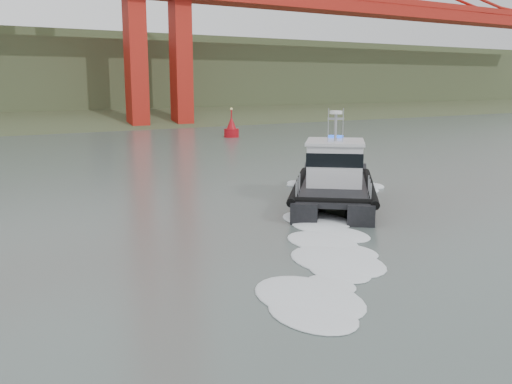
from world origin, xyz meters
TOP-DOWN VIEW (x-y plane):
  - ground at (0.00, 0.00)m, footprint 400.00×400.00m
  - patrol_boat at (7.09, 11.78)m, footprint 11.34×12.18m
  - nav_buoy at (23.20, 53.03)m, footprint 2.05×2.05m

SIDE VIEW (x-z plane):
  - ground at x=0.00m, z-range 0.00..0.00m
  - nav_buoy at x=23.20m, z-range -1.01..3.27m
  - patrol_boat at x=7.09m, z-range -1.48..4.46m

